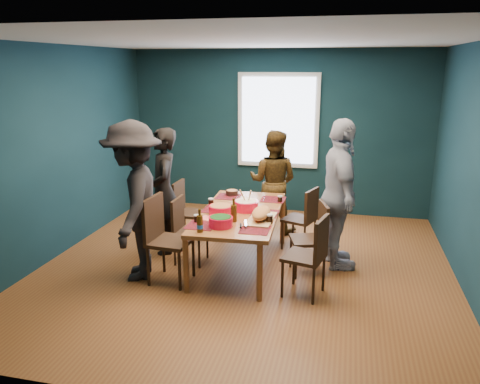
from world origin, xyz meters
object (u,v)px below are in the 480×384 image
object	(u,v)px
bowl_salad	(221,210)
cutting_board	(261,214)
dining_table	(240,217)
person_near_left	(134,201)
person_far_left	(164,191)
person_right	(339,195)
chair_right_near	(312,251)
chair_left_far	(185,207)
chair_left_mid	(185,225)
chair_right_far	(305,214)
person_back	(273,182)
chair_left_near	(162,233)
bowl_herbs	(221,221)
bowl_dumpling	(246,205)
chair_right_mid	(315,233)

from	to	relation	value
bowl_salad	cutting_board	bearing A→B (deg)	-9.80
dining_table	person_near_left	size ratio (longest dim) A/B	1.03
person_far_left	person_right	bearing A→B (deg)	66.17
chair_right_near	bowl_salad	size ratio (longest dim) A/B	3.14
dining_table	chair_left_far	xyz separation A→B (m)	(-0.94, 0.63, -0.13)
chair_left_mid	chair_right_far	size ratio (longest dim) A/B	0.97
bowl_salad	chair_left_mid	bearing A→B (deg)	164.87
cutting_board	dining_table	bearing A→B (deg)	140.34
person_right	cutting_board	distance (m)	1.02
dining_table	person_back	world-z (taller)	person_back
chair_left_mid	person_near_left	distance (m)	0.81
chair_left_near	bowl_herbs	distance (m)	0.71
person_far_left	bowl_dumpling	size ratio (longest dim) A/B	5.51
person_back	person_far_left	bearing A→B (deg)	47.98
dining_table	bowl_herbs	bearing A→B (deg)	-101.06
chair_left_far	chair_right_near	distance (m)	2.25
bowl_dumpling	person_far_left	bearing A→B (deg)	171.12
person_right	bowl_dumpling	bearing A→B (deg)	85.17
chair_left_mid	chair_right_near	size ratio (longest dim) A/B	0.92
chair_left_far	bowl_herbs	size ratio (longest dim) A/B	3.25
chair_left_near	cutting_board	bearing A→B (deg)	21.86
person_far_left	person_back	distance (m)	1.70
person_near_left	chair_left_far	bearing A→B (deg)	155.05
bowl_dumpling	chair_left_near	bearing A→B (deg)	-140.99
chair_right_mid	person_near_left	bearing A→B (deg)	178.20
cutting_board	chair_left_mid	bearing A→B (deg)	168.86
chair_left_far	chair_left_mid	distance (m)	0.71
chair_left_mid	chair_right_mid	xyz separation A→B (m)	(1.63, 0.03, 0.02)
dining_table	chair_left_near	world-z (taller)	chair_left_near
chair_left_far	chair_right_near	world-z (taller)	chair_right_near
chair_right_near	bowl_salad	xyz separation A→B (m)	(-1.13, 0.43, 0.24)
chair_left_near	chair_right_far	distance (m)	2.00
chair_left_near	bowl_dumpling	distance (m)	1.09
chair_right_near	bowl_herbs	distance (m)	1.04
chair_right_far	person_near_left	xyz separation A→B (m)	(-1.85, -1.29, 0.43)
bowl_salad	bowl_herbs	bearing A→B (deg)	-74.59
chair_left_far	bowl_salad	xyz separation A→B (m)	(0.74, -0.81, 0.26)
person_right	bowl_salad	world-z (taller)	person_right
person_back	person_near_left	bearing A→B (deg)	62.78
chair_left_near	cutting_board	size ratio (longest dim) A/B	1.46
chair_left_far	bowl_herbs	world-z (taller)	chair_left_far
person_far_left	bowl_herbs	world-z (taller)	person_far_left
chair_right_far	person_far_left	size ratio (longest dim) A/B	0.51
bowl_dumpling	bowl_salad	bearing A→B (deg)	-136.06
bowl_herbs	bowl_salad	bearing A→B (deg)	105.41
dining_table	chair_left_near	size ratio (longest dim) A/B	1.90
chair_left_near	cutting_board	xyz separation A→B (m)	(1.08, 0.34, 0.19)
chair_left_near	chair_left_far	bearing A→B (deg)	102.16
chair_right_near	person_far_left	bearing A→B (deg)	170.85
dining_table	person_back	xyz separation A→B (m)	(0.18, 1.36, 0.12)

